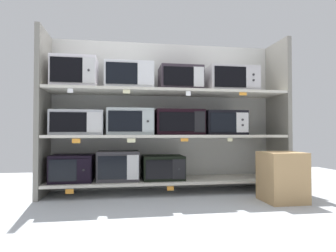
# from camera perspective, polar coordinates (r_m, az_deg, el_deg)

# --- Properties ---
(ground) EXTENTS (6.64, 6.00, 0.02)m
(ground) POSITION_cam_1_polar(r_m,az_deg,el_deg) (2.44, 3.83, -17.53)
(ground) COLOR #B2B7BC
(back_panel) EXTENTS (2.84, 0.04, 1.77)m
(back_panel) POSITION_cam_1_polar(r_m,az_deg,el_deg) (3.61, -0.69, 2.03)
(back_panel) COLOR #B2B2AD
(back_panel) RESTS_ON ground
(upright_left) EXTENTS (0.05, 0.52, 1.77)m
(upright_left) POSITION_cam_1_polar(r_m,az_deg,el_deg) (3.40, -23.11, 2.36)
(upright_left) COLOR gray
(upright_left) RESTS_ON ground
(upright_right) EXTENTS (0.05, 0.52, 1.77)m
(upright_right) POSITION_cam_1_polar(r_m,az_deg,el_deg) (3.79, 20.61, 1.96)
(upright_right) COLOR gray
(upright_right) RESTS_ON ground
(shelf_0) EXTENTS (2.64, 0.52, 0.03)m
(shelf_0) POSITION_cam_1_polar(r_m,az_deg,el_deg) (3.37, 0.00, -10.50)
(shelf_0) COLOR beige
(shelf_0) RESTS_ON ground
(microwave_0) EXTENTS (0.43, 0.40, 0.29)m
(microwave_0) POSITION_cam_1_polar(r_m,az_deg,el_deg) (3.35, -18.07, -7.77)
(microwave_0) COLOR black
(microwave_0) RESTS_ON shelf_0
(microwave_1) EXTENTS (0.45, 0.38, 0.32)m
(microwave_1) POSITION_cam_1_polar(r_m,az_deg,el_deg) (3.30, -9.64, -7.59)
(microwave_1) COLOR #312F34
(microwave_1) RESTS_ON shelf_0
(microwave_2) EXTENTS (0.46, 0.40, 0.27)m
(microwave_2) POSITION_cam_1_polar(r_m,az_deg,el_deg) (3.34, -1.00, -8.04)
(microwave_2) COLOR black
(microwave_2) RESTS_ON shelf_0
(price_tag_0) EXTENTS (0.08, 0.00, 0.05)m
(price_tag_0) POSITION_cam_1_polar(r_m,az_deg,el_deg) (3.12, -18.59, -11.97)
(price_tag_0) COLOR orange
(price_tag_1) EXTENTS (0.07, 0.00, 0.04)m
(price_tag_1) POSITION_cam_1_polar(r_m,az_deg,el_deg) (3.12, 0.48, -12.03)
(price_tag_1) COLOR orange
(shelf_1) EXTENTS (2.64, 0.52, 0.03)m
(shelf_1) POSITION_cam_1_polar(r_m,az_deg,el_deg) (3.33, 0.00, -1.98)
(shelf_1) COLOR beige
(microwave_3) EXTENTS (0.55, 0.39, 0.26)m
(microwave_3) POSITION_cam_1_polar(r_m,az_deg,el_deg) (3.32, -17.05, 0.61)
(microwave_3) COLOR #B2B5BB
(microwave_3) RESTS_ON shelf_1
(microwave_4) EXTENTS (0.50, 0.37, 0.29)m
(microwave_4) POSITION_cam_1_polar(r_m,az_deg,el_deg) (3.29, -7.37, 0.81)
(microwave_4) COLOR #B0BCBD
(microwave_4) RESTS_ON shelf_1
(microwave_5) EXTENTS (0.54, 0.36, 0.29)m
(microwave_5) POSITION_cam_1_polar(r_m,az_deg,el_deg) (3.35, 2.13, 0.73)
(microwave_5) COLOR black
(microwave_5) RESTS_ON shelf_1
(microwave_6) EXTENTS (0.47, 0.35, 0.28)m
(microwave_6) POSITION_cam_1_polar(r_m,az_deg,el_deg) (3.49, 10.82, 0.60)
(microwave_6) COLOR black
(microwave_6) RESTS_ON shelf_1
(price_tag_2) EXTENTS (0.08, 0.00, 0.05)m
(price_tag_2) POSITION_cam_1_polar(r_m,az_deg,el_deg) (3.06, -17.41, -2.77)
(price_tag_2) COLOR orange
(price_tag_3) EXTENTS (0.09, 0.00, 0.04)m
(price_tag_3) POSITION_cam_1_polar(r_m,az_deg,el_deg) (3.03, -7.15, -2.81)
(price_tag_3) COLOR beige
(price_tag_4) EXTENTS (0.08, 0.00, 0.03)m
(price_tag_4) POSITION_cam_1_polar(r_m,az_deg,el_deg) (3.10, 3.23, -2.70)
(price_tag_4) COLOR orange
(price_tag_5) EXTENTS (0.06, 0.00, 0.04)m
(price_tag_5) POSITION_cam_1_polar(r_m,az_deg,el_deg) (3.24, 11.96, -2.64)
(price_tag_5) COLOR beige
(shelf_2) EXTENTS (2.64, 0.52, 0.03)m
(shelf_2) POSITION_cam_1_polar(r_m,az_deg,el_deg) (3.36, 0.00, 6.57)
(shelf_2) COLOR beige
(microwave_7) EXTENTS (0.47, 0.38, 0.33)m
(microwave_7) POSITION_cam_1_polar(r_m,az_deg,el_deg) (3.39, -17.63, 9.71)
(microwave_7) COLOR silver
(microwave_7) RESTS_ON shelf_2
(microwave_8) EXTENTS (0.53, 0.40, 0.29)m
(microwave_8) POSITION_cam_1_polar(r_m,az_deg,el_deg) (3.34, -7.60, 9.42)
(microwave_8) COLOR silver
(microwave_8) RESTS_ON shelf_2
(microwave_9) EXTENTS (0.48, 0.36, 0.28)m
(microwave_9) POSITION_cam_1_polar(r_m,az_deg,el_deg) (3.41, 2.41, 9.07)
(microwave_9) COLOR #312831
(microwave_9) RESTS_ON shelf_2
(microwave_10) EXTENTS (0.57, 0.42, 0.29)m
(microwave_10) POSITION_cam_1_polar(r_m,az_deg,el_deg) (3.57, 12.08, 8.69)
(microwave_10) COLOR #BDBABD
(microwave_10) RESTS_ON shelf_2
(price_tag_6) EXTENTS (0.05, 0.00, 0.04)m
(price_tag_6) POSITION_cam_1_polar(r_m,az_deg,el_deg) (3.10, -18.45, 6.55)
(price_tag_6) COLOR white
(price_tag_7) EXTENTS (0.07, 0.00, 0.04)m
(price_tag_7) POSITION_cam_1_polar(r_m,az_deg,el_deg) (3.06, -8.06, 6.64)
(price_tag_7) COLOR beige
(price_tag_8) EXTENTS (0.05, 0.00, 0.05)m
(price_tag_8) POSITION_cam_1_polar(r_m,az_deg,el_deg) (3.13, 3.97, 6.33)
(price_tag_8) COLOR white
(price_tag_9) EXTENTS (0.08, 0.00, 0.03)m
(price_tag_9) POSITION_cam_1_polar(r_m,az_deg,el_deg) (3.32, 14.37, 6.07)
(price_tag_9) COLOR orange
(shipping_carton) EXTENTS (0.37, 0.37, 0.48)m
(shipping_carton) POSITION_cam_1_polar(r_m,az_deg,el_deg) (3.12, 21.27, -9.18)
(shipping_carton) COLOR tan
(shipping_carton) RESTS_ON ground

